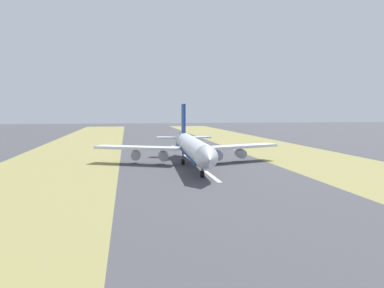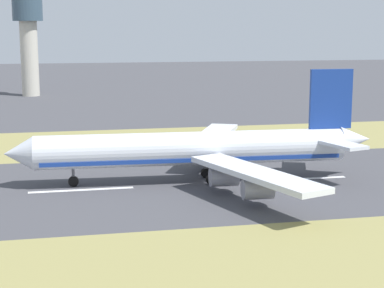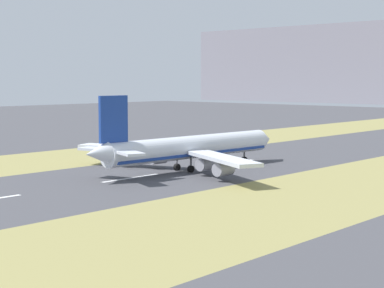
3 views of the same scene
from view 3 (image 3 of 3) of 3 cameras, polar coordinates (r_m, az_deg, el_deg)
ground_plane at (r=168.78m, az=-1.23°, el=-2.40°), size 800.00×800.00×0.00m
grass_median_west at (r=202.19m, az=-10.50°, el=-1.14°), size 40.00×600.00×0.01m
grass_median_east at (r=141.91m, az=12.09°, el=-4.08°), size 40.00×600.00×0.01m
centreline_dash_mid at (r=157.15m, az=-5.47°, el=-3.03°), size 1.20×18.00×0.01m
centreline_dash_far at (r=186.08m, az=3.70°, el=-1.65°), size 1.20×18.00×0.01m
airplane_main_jet at (r=167.65m, az=-0.46°, el=-0.38°), size 64.07×67.18×20.20m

